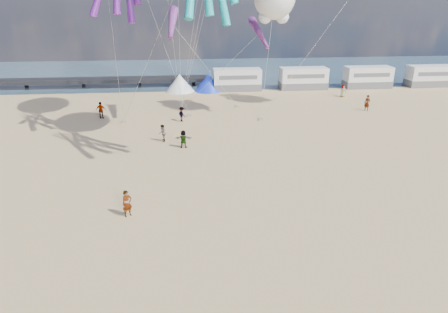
% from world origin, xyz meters
% --- Properties ---
extents(ground, '(120.00, 120.00, 0.00)m').
position_xyz_m(ground, '(0.00, 0.00, 0.00)').
color(ground, tan).
rests_on(ground, ground).
extents(water, '(120.00, 120.00, 0.00)m').
position_xyz_m(water, '(0.00, 55.00, 0.02)').
color(water, '#324D60').
rests_on(water, ground).
extents(motorhome_0, '(6.60, 2.50, 3.00)m').
position_xyz_m(motorhome_0, '(6.00, 40.00, 1.50)').
color(motorhome_0, silver).
rests_on(motorhome_0, ground).
extents(motorhome_1, '(6.60, 2.50, 3.00)m').
position_xyz_m(motorhome_1, '(15.50, 40.00, 1.50)').
color(motorhome_1, silver).
rests_on(motorhome_1, ground).
extents(motorhome_2, '(6.60, 2.50, 3.00)m').
position_xyz_m(motorhome_2, '(25.00, 40.00, 1.50)').
color(motorhome_2, silver).
rests_on(motorhome_2, ground).
extents(motorhome_3, '(6.60, 2.50, 3.00)m').
position_xyz_m(motorhome_3, '(34.50, 40.00, 1.50)').
color(motorhome_3, silver).
rests_on(motorhome_3, ground).
extents(tent_white, '(4.00, 4.00, 2.40)m').
position_xyz_m(tent_white, '(-2.00, 40.00, 1.20)').
color(tent_white, white).
rests_on(tent_white, ground).
extents(tent_blue, '(4.00, 4.00, 2.40)m').
position_xyz_m(tent_blue, '(2.00, 40.00, 1.20)').
color(tent_blue, '#1933CC').
rests_on(tent_blue, ground).
extents(standing_person, '(0.74, 0.68, 1.69)m').
position_xyz_m(standing_person, '(-4.90, 6.19, 0.84)').
color(standing_person, tan).
rests_on(standing_person, ground).
extents(beachgoer_0, '(0.67, 0.51, 1.63)m').
position_xyz_m(beachgoer_0, '(19.37, 34.66, 0.81)').
color(beachgoer_0, '#7F6659').
rests_on(beachgoer_0, ground).
extents(beachgoer_1, '(0.55, 0.81, 1.59)m').
position_xyz_m(beachgoer_1, '(-3.42, 19.42, 0.79)').
color(beachgoer_1, '#7F6659').
rests_on(beachgoer_1, ground).
extents(beachgoer_2, '(0.92, 0.96, 1.56)m').
position_xyz_m(beachgoer_2, '(-1.69, 25.64, 0.78)').
color(beachgoer_2, '#7F6659').
rests_on(beachgoer_2, ground).
extents(beachgoer_3, '(1.27, 0.82, 1.85)m').
position_xyz_m(beachgoer_3, '(-10.37, 27.48, 0.93)').
color(beachgoer_3, '#7F6659').
rests_on(beachgoer_3, ground).
extents(beachgoer_4, '(0.97, 0.48, 1.59)m').
position_xyz_m(beachgoer_4, '(-1.52, 17.64, 0.80)').
color(beachgoer_4, '#7F6659').
rests_on(beachgoer_4, ground).
extents(beachgoer_5, '(1.44, 1.70, 1.84)m').
position_xyz_m(beachgoer_5, '(19.60, 27.78, 0.92)').
color(beachgoer_5, '#7F6659').
rests_on(beachgoer_5, ground).
extents(sandbag_a, '(0.50, 0.35, 0.22)m').
position_xyz_m(sandbag_a, '(-7.81, 25.46, 0.11)').
color(sandbag_a, gray).
rests_on(sandbag_a, ground).
extents(sandbag_b, '(0.50, 0.35, 0.22)m').
position_xyz_m(sandbag_b, '(-0.90, 27.45, 0.11)').
color(sandbag_b, gray).
rests_on(sandbag_b, ground).
extents(sandbag_c, '(0.50, 0.35, 0.22)m').
position_xyz_m(sandbag_c, '(6.70, 25.20, 0.11)').
color(sandbag_c, gray).
rests_on(sandbag_c, ground).
extents(sandbag_d, '(0.50, 0.35, 0.22)m').
position_xyz_m(sandbag_d, '(4.87, 30.69, 0.11)').
color(sandbag_d, gray).
rests_on(sandbag_d, ground).
extents(sandbag_e, '(0.50, 0.35, 0.22)m').
position_xyz_m(sandbag_e, '(-1.78, 29.69, 0.11)').
color(sandbag_e, gray).
rests_on(sandbag_e, ground).
extents(windsock_mid, '(1.37, 5.51, 5.46)m').
position_xyz_m(windsock_mid, '(-2.27, 25.46, 9.90)').
color(windsock_mid, red).
extents(windsock_right, '(1.98, 5.28, 5.21)m').
position_xyz_m(windsock_right, '(6.74, 27.75, 8.74)').
color(windsock_right, red).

